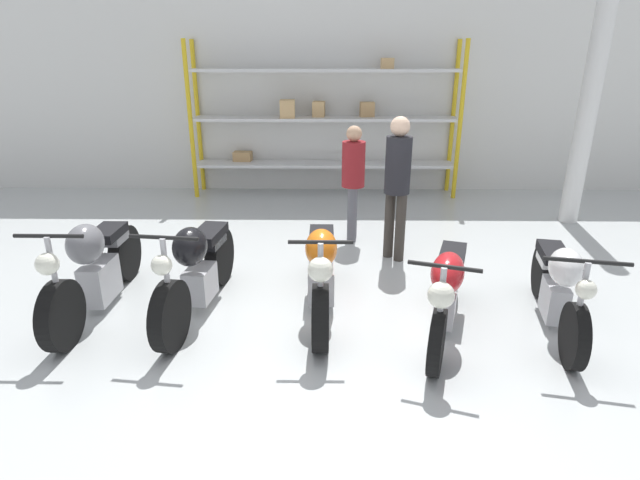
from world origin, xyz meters
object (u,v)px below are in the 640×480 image
object	(u,v)px
shelving_rack	(323,118)
motorcycle_orange	(321,270)
person_browsing	(353,175)
motorcycle_white	(559,285)
motorcycle_red	(447,289)
motorcycle_black	(197,269)
motorcycle_grey	(95,267)
person_near_rack	(397,177)

from	to	relation	value
shelving_rack	motorcycle_orange	size ratio (longest dim) A/B	2.29
shelving_rack	person_browsing	xyz separation A→B (m)	(0.44, -2.50, -0.47)
motorcycle_white	person_browsing	distance (m)	3.11
motorcycle_orange	motorcycle_white	world-z (taller)	motorcycle_orange
shelving_rack	motorcycle_red	bearing A→B (deg)	-76.66
shelving_rack	motorcycle_white	distance (m)	5.53
person_browsing	motorcycle_orange	bearing A→B (deg)	85.09
motorcycle_black	motorcycle_white	world-z (taller)	motorcycle_black
person_browsing	motorcycle_grey	bearing A→B (deg)	44.11
motorcycle_black	motorcycle_orange	xyz separation A→B (m)	(1.26, 0.05, -0.02)
motorcycle_grey	motorcycle_orange	distance (m)	2.33
motorcycle_grey	person_near_rack	world-z (taller)	person_near_rack
person_near_rack	motorcycle_black	bearing A→B (deg)	-9.83
shelving_rack	motorcycle_red	xyz separation A→B (m)	(1.20, -5.08, -0.95)
motorcycle_black	motorcycle_white	distance (m)	3.56
motorcycle_orange	motorcycle_white	distance (m)	2.31
motorcycle_white	motorcycle_red	bearing A→B (deg)	-71.04
motorcycle_orange	person_near_rack	xyz separation A→B (m)	(0.93, 1.42, 0.63)
motorcycle_white	person_browsing	xyz separation A→B (m)	(-1.87, 2.42, 0.51)
motorcycle_black	person_browsing	world-z (taller)	person_browsing
motorcycle_grey	motorcycle_orange	xyz separation A→B (m)	(2.33, 0.01, -0.02)
motorcycle_grey	motorcycle_red	size ratio (longest dim) A/B	1.14
motorcycle_black	motorcycle_orange	size ratio (longest dim) A/B	0.97
person_near_rack	motorcycle_red	bearing A→B (deg)	53.95
shelving_rack	motorcycle_black	distance (m)	4.93
motorcycle_orange	motorcycle_red	xyz separation A→B (m)	(1.18, -0.45, 0.02)
motorcycle_grey	person_browsing	xyz separation A→B (m)	(2.74, 2.14, 0.48)
motorcycle_grey	motorcycle_black	size ratio (longest dim) A/B	1.04
motorcycle_grey	motorcycle_white	distance (m)	4.63
motorcycle_black	person_browsing	size ratio (longest dim) A/B	1.27
motorcycle_orange	motorcycle_red	world-z (taller)	motorcycle_orange
motorcycle_orange	person_browsing	distance (m)	2.22
motorcycle_black	motorcycle_grey	bearing A→B (deg)	-85.32
motorcycle_white	person_near_rack	bearing A→B (deg)	-130.38
motorcycle_red	person_near_rack	distance (m)	1.98
motorcycle_grey	person_near_rack	distance (m)	3.61
motorcycle_black	motorcycle_red	size ratio (longest dim) A/B	1.10
motorcycle_orange	person_near_rack	size ratio (longest dim) A/B	1.16
motorcycle_red	motorcycle_white	size ratio (longest dim) A/B	0.97
motorcycle_orange	person_browsing	xyz separation A→B (m)	(0.42, 2.12, 0.49)
motorcycle_red	motorcycle_black	bearing A→B (deg)	-81.39
shelving_rack	motorcycle_white	bearing A→B (deg)	-64.81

